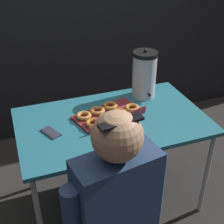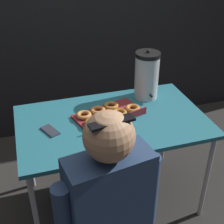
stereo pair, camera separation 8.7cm
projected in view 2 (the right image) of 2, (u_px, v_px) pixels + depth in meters
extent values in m
plane|color=#2D2B28|center=(112.00, 198.00, 2.45)|extent=(12.00, 12.00, 0.00)
cube|color=#236675|center=(112.00, 121.00, 2.07)|extent=(1.24, 0.75, 0.03)
cylinder|color=#ADADB2|center=(36.00, 218.00, 1.85)|extent=(0.03, 0.03, 0.71)
cylinder|color=#ADADB2|center=(207.00, 178.00, 2.14)|extent=(0.03, 0.03, 0.71)
cylinder|color=#ADADB2|center=(28.00, 151.00, 2.39)|extent=(0.03, 0.03, 0.71)
cylinder|color=#ADADB2|center=(165.00, 126.00, 2.67)|extent=(0.03, 0.03, 0.71)
cube|color=maroon|center=(109.00, 114.00, 2.10)|extent=(0.50, 0.36, 0.02)
cube|color=maroon|center=(118.00, 119.00, 2.01)|extent=(0.44, 0.13, 0.04)
torus|color=#A86624|center=(93.00, 123.00, 1.98)|extent=(0.14, 0.14, 0.03)
torus|color=#BF7D3A|center=(106.00, 118.00, 2.03)|extent=(0.13, 0.13, 0.03)
torus|color=#AA6825|center=(120.00, 113.00, 2.08)|extent=(0.12, 0.12, 0.03)
torus|color=#B87533|center=(133.00, 108.00, 2.13)|extent=(0.14, 0.14, 0.03)
torus|color=#C17E3C|center=(84.00, 115.00, 2.06)|extent=(0.14, 0.14, 0.03)
torus|color=#BE7C39|center=(98.00, 110.00, 2.11)|extent=(0.14, 0.14, 0.03)
torus|color=#AF6D2B|center=(111.00, 106.00, 2.16)|extent=(0.11, 0.11, 0.03)
cylinder|color=silver|center=(147.00, 77.00, 2.25)|extent=(0.17, 0.17, 0.32)
cylinder|color=black|center=(148.00, 54.00, 2.16)|extent=(0.18, 0.18, 0.03)
sphere|color=black|center=(148.00, 51.00, 2.15)|extent=(0.02, 0.02, 0.02)
cylinder|color=black|center=(151.00, 95.00, 2.23)|extent=(0.02, 0.04, 0.02)
cube|color=#2D334C|center=(50.00, 131.00, 1.94)|extent=(0.12, 0.15, 0.01)
cube|color=#2D333D|center=(50.00, 130.00, 1.94)|extent=(0.10, 0.13, 0.00)
cube|color=navy|center=(109.00, 202.00, 1.49)|extent=(0.43, 0.24, 0.55)
sphere|color=tan|center=(109.00, 136.00, 1.29)|extent=(0.22, 0.22, 0.22)
cube|color=black|center=(112.00, 122.00, 1.22)|extent=(0.20, 0.08, 0.01)
cylinder|color=navy|center=(150.00, 190.00, 1.59)|extent=(0.09, 0.09, 0.44)
cylinder|color=navy|center=(64.00, 223.00, 1.42)|extent=(0.09, 0.09, 0.44)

